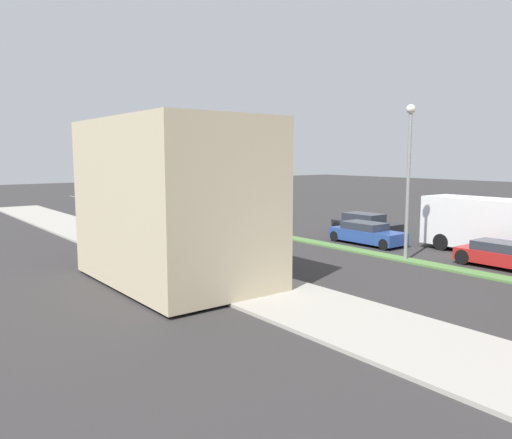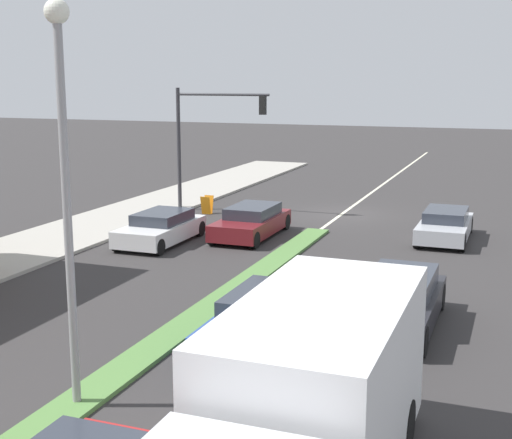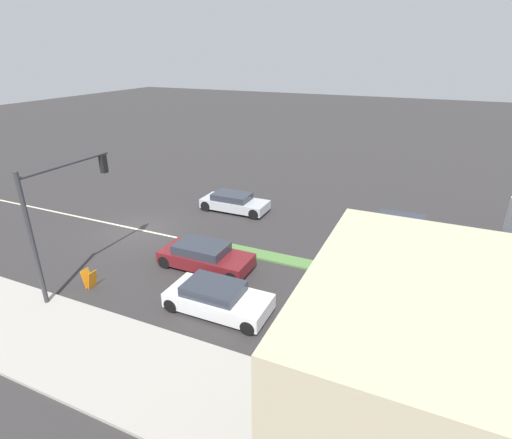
{
  "view_description": "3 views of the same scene",
  "coord_description": "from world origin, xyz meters",
  "px_view_note": "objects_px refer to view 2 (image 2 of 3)",
  "views": [
    {
      "loc": [
        20.35,
        35.22,
        5.06
      ],
      "look_at": [
        1.48,
        11.01,
        1.15
      ],
      "focal_mm": 35.0,
      "sensor_mm": 36.0,
      "label": 1
    },
    {
      "loc": [
        -7.64,
        31.53,
        6.12
      ],
      "look_at": [
        0.11,
        10.92,
        1.76
      ],
      "focal_mm": 50.0,
      "sensor_mm": 36.0,
      "label": 2
    },
    {
      "loc": [
        16.66,
        15.09,
        9.76
      ],
      "look_at": [
        -1.09,
        7.12,
        1.46
      ],
      "focal_mm": 28.0,
      "sensor_mm": 36.0,
      "label": 3
    }
  ],
  "objects_px": {
    "traffic_signal_main": "(206,128)",
    "sedan_silver": "(445,225)",
    "sedan_dark": "(400,301)",
    "delivery_truck": "(304,414)",
    "van_white": "(161,228)",
    "street_lamp": "(64,156)",
    "warning_aframe_sign": "(207,205)",
    "coupe_blue": "(262,320)",
    "sedan_maroon": "(251,222)"
  },
  "relations": [
    {
      "from": "traffic_signal_main",
      "to": "sedan_silver",
      "type": "relative_size",
      "value": 1.29
    },
    {
      "from": "sedan_dark",
      "to": "delivery_truck",
      "type": "bearing_deg",
      "value": 90.0
    },
    {
      "from": "van_white",
      "to": "sedan_silver",
      "type": "xyz_separation_m",
      "value": [
        -10.0,
        -4.36,
        -0.0
      ]
    },
    {
      "from": "street_lamp",
      "to": "warning_aframe_sign",
      "type": "height_order",
      "value": "street_lamp"
    },
    {
      "from": "warning_aframe_sign",
      "to": "sedan_dark",
      "type": "xyz_separation_m",
      "value": [
        -10.82,
        12.14,
        0.23
      ]
    },
    {
      "from": "street_lamp",
      "to": "coupe_blue",
      "type": "height_order",
      "value": "street_lamp"
    },
    {
      "from": "sedan_silver",
      "to": "delivery_truck",
      "type": "bearing_deg",
      "value": 90.0
    },
    {
      "from": "traffic_signal_main",
      "to": "delivery_truck",
      "type": "relative_size",
      "value": 0.75
    },
    {
      "from": "sedan_silver",
      "to": "coupe_blue",
      "type": "distance_m",
      "value": 13.2
    },
    {
      "from": "traffic_signal_main",
      "to": "sedan_silver",
      "type": "xyz_separation_m",
      "value": [
        -11.12,
        2.33,
        -3.32
      ]
    },
    {
      "from": "street_lamp",
      "to": "coupe_blue",
      "type": "xyz_separation_m",
      "value": [
        -2.2,
        -4.22,
        -4.16
      ]
    },
    {
      "from": "street_lamp",
      "to": "van_white",
      "type": "height_order",
      "value": "street_lamp"
    },
    {
      "from": "coupe_blue",
      "to": "sedan_dark",
      "type": "xyz_separation_m",
      "value": [
        -2.8,
        -2.41,
        0.04
      ]
    },
    {
      "from": "warning_aframe_sign",
      "to": "traffic_signal_main",
      "type": "bearing_deg",
      "value": -66.31
    },
    {
      "from": "delivery_truck",
      "to": "sedan_maroon",
      "type": "height_order",
      "value": "delivery_truck"
    },
    {
      "from": "sedan_dark",
      "to": "coupe_blue",
      "type": "bearing_deg",
      "value": 40.71
    },
    {
      "from": "warning_aframe_sign",
      "to": "delivery_truck",
      "type": "distance_m",
      "value": 23.13
    },
    {
      "from": "van_white",
      "to": "sedan_silver",
      "type": "height_order",
      "value": "van_white"
    },
    {
      "from": "warning_aframe_sign",
      "to": "sedan_maroon",
      "type": "distance_m",
      "value": 5.22
    },
    {
      "from": "traffic_signal_main",
      "to": "warning_aframe_sign",
      "type": "height_order",
      "value": "traffic_signal_main"
    },
    {
      "from": "traffic_signal_main",
      "to": "street_lamp",
      "type": "xyz_separation_m",
      "value": [
        -6.12,
        19.45,
        0.88
      ]
    },
    {
      "from": "traffic_signal_main",
      "to": "coupe_blue",
      "type": "relative_size",
      "value": 1.27
    },
    {
      "from": "warning_aframe_sign",
      "to": "sedan_maroon",
      "type": "xyz_separation_m",
      "value": [
        -3.62,
        3.75,
        0.17
      ]
    },
    {
      "from": "warning_aframe_sign",
      "to": "sedan_dark",
      "type": "distance_m",
      "value": 16.26
    },
    {
      "from": "sedan_maroon",
      "to": "warning_aframe_sign",
      "type": "bearing_deg",
      "value": -46.0
    },
    {
      "from": "warning_aframe_sign",
      "to": "van_white",
      "type": "height_order",
      "value": "van_white"
    },
    {
      "from": "street_lamp",
      "to": "sedan_dark",
      "type": "bearing_deg",
      "value": -127.03
    },
    {
      "from": "warning_aframe_sign",
      "to": "sedan_maroon",
      "type": "height_order",
      "value": "sedan_maroon"
    },
    {
      "from": "traffic_signal_main",
      "to": "coupe_blue",
      "type": "height_order",
      "value": "traffic_signal_main"
    },
    {
      "from": "traffic_signal_main",
      "to": "sedan_silver",
      "type": "height_order",
      "value": "traffic_signal_main"
    },
    {
      "from": "sedan_maroon",
      "to": "van_white",
      "type": "xyz_separation_m",
      "value": [
        2.8,
        2.25,
        -0.02
      ]
    },
    {
      "from": "sedan_silver",
      "to": "coupe_blue",
      "type": "xyz_separation_m",
      "value": [
        2.8,
        12.9,
        0.04
      ]
    },
    {
      "from": "warning_aframe_sign",
      "to": "delivery_truck",
      "type": "bearing_deg",
      "value": 117.93
    },
    {
      "from": "traffic_signal_main",
      "to": "sedan_maroon",
      "type": "xyz_separation_m",
      "value": [
        -3.92,
        4.44,
        -3.3
      ]
    },
    {
      "from": "delivery_truck",
      "to": "sedan_maroon",
      "type": "distance_m",
      "value": 18.18
    },
    {
      "from": "traffic_signal_main",
      "to": "van_white",
      "type": "relative_size",
      "value": 1.33
    },
    {
      "from": "sedan_maroon",
      "to": "sedan_dark",
      "type": "relative_size",
      "value": 0.99
    },
    {
      "from": "traffic_signal_main",
      "to": "sedan_dark",
      "type": "distance_m",
      "value": 17.28
    },
    {
      "from": "delivery_truck",
      "to": "sedan_maroon",
      "type": "bearing_deg",
      "value": -66.63
    },
    {
      "from": "delivery_truck",
      "to": "sedan_dark",
      "type": "distance_m",
      "value": 8.32
    },
    {
      "from": "van_white",
      "to": "street_lamp",
      "type": "bearing_deg",
      "value": 111.4
    },
    {
      "from": "traffic_signal_main",
      "to": "coupe_blue",
      "type": "distance_m",
      "value": 17.67
    },
    {
      "from": "sedan_dark",
      "to": "warning_aframe_sign",
      "type": "bearing_deg",
      "value": -48.27
    },
    {
      "from": "sedan_dark",
      "to": "sedan_silver",
      "type": "bearing_deg",
      "value": -90.0
    },
    {
      "from": "sedan_silver",
      "to": "coupe_blue",
      "type": "bearing_deg",
      "value": 77.75
    },
    {
      "from": "traffic_signal_main",
      "to": "sedan_dark",
      "type": "bearing_deg",
      "value": 130.95
    },
    {
      "from": "delivery_truck",
      "to": "sedan_dark",
      "type": "height_order",
      "value": "delivery_truck"
    },
    {
      "from": "sedan_maroon",
      "to": "sedan_silver",
      "type": "relative_size",
      "value": 1.03
    },
    {
      "from": "warning_aframe_sign",
      "to": "delivery_truck",
      "type": "height_order",
      "value": "delivery_truck"
    },
    {
      "from": "delivery_truck",
      "to": "sedan_silver",
      "type": "bearing_deg",
      "value": -90.0
    }
  ]
}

